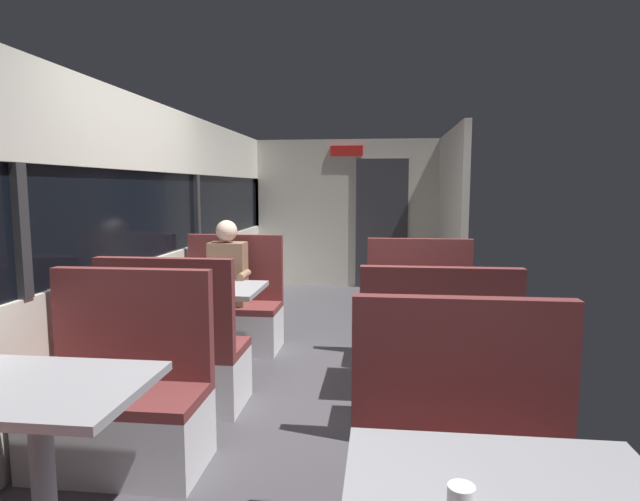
{
  "coord_description": "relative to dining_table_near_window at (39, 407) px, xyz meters",
  "views": [
    {
      "loc": [
        0.54,
        -4.08,
        1.57
      ],
      "look_at": [
        -0.22,
        2.44,
        0.78
      ],
      "focal_mm": 29.61,
      "sensor_mm": 36.0,
      "label": 1
    }
  ],
  "objects": [
    {
      "name": "ground_plane",
      "position": [
        0.89,
        2.09,
        -0.65
      ],
      "size": [
        3.3,
        9.2,
        0.02
      ],
      "primitive_type": "cube",
      "color": "#423F44"
    },
    {
      "name": "dining_table_mid_window",
      "position": [
        0.0,
        2.2,
        0.0
      ],
      "size": [
        0.9,
        0.7,
        0.74
      ],
      "color": "#9E9EA3",
      "rests_on": "ground_plane"
    },
    {
      "name": "carriage_window_panel_left",
      "position": [
        -0.56,
        2.09,
        0.47
      ],
      "size": [
        0.09,
        8.48,
        2.3
      ],
      "color": "beige",
      "rests_on": "ground_plane"
    },
    {
      "name": "bench_front_aisle_facing_entry",
      "position": [
        1.79,
        0.1,
        -0.31
      ],
      "size": [
        0.95,
        0.5,
        1.1
      ],
      "color": "silver",
      "rests_on": "ground_plane"
    },
    {
      "name": "seated_passenger",
      "position": [
        0.0,
        2.83,
        -0.1
      ],
      "size": [
        0.47,
        0.55,
        1.26
      ],
      "color": "#26262D",
      "rests_on": "ground_plane"
    },
    {
      "name": "bench_near_window_facing_entry",
      "position": [
        0.0,
        0.7,
        -0.31
      ],
      "size": [
        0.95,
        0.5,
        1.1
      ],
      "color": "silver",
      "rests_on": "ground_plane"
    },
    {
      "name": "dining_table_near_window",
      "position": [
        0.0,
        0.0,
        0.0
      ],
      "size": [
        0.9,
        0.7,
        0.74
      ],
      "color": "#9E9EA3",
      "rests_on": "ground_plane"
    },
    {
      "name": "bench_rear_aisle_facing_end",
      "position": [
        1.79,
        1.3,
        -0.31
      ],
      "size": [
        0.95,
        0.5,
        1.1
      ],
      "color": "silver",
      "rests_on": "ground_plane"
    },
    {
      "name": "carriage_aisle_panel_right",
      "position": [
        2.34,
        5.09,
        0.51
      ],
      "size": [
        0.08,
        2.4,
        2.3
      ],
      "primitive_type": "cube",
      "color": "beige",
      "rests_on": "ground_plane"
    },
    {
      "name": "bench_mid_window_facing_entry",
      "position": [
        0.0,
        2.9,
        -0.31
      ],
      "size": [
        0.95,
        0.5,
        1.1
      ],
      "color": "silver",
      "rests_on": "ground_plane"
    },
    {
      "name": "bench_mid_window_facing_end",
      "position": [
        0.0,
        1.5,
        -0.31
      ],
      "size": [
        0.95,
        0.5,
        1.1
      ],
      "color": "silver",
      "rests_on": "ground_plane"
    },
    {
      "name": "dining_table_rear_aisle",
      "position": [
        1.79,
        2.0,
        0.0
      ],
      "size": [
        0.9,
        0.7,
        0.74
      ],
      "color": "#9E9EA3",
      "rests_on": "ground_plane"
    },
    {
      "name": "bench_rear_aisle_facing_entry",
      "position": [
        1.79,
        2.7,
        -0.31
      ],
      "size": [
        0.95,
        0.5,
        1.1
      ],
      "color": "silver",
      "rests_on": "ground_plane"
    },
    {
      "name": "carriage_end_bulkhead",
      "position": [
        0.95,
        6.28,
        0.5
      ],
      "size": [
        2.9,
        0.11,
        2.3
      ],
      "color": "beige",
      "rests_on": "ground_plane"
    }
  ]
}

